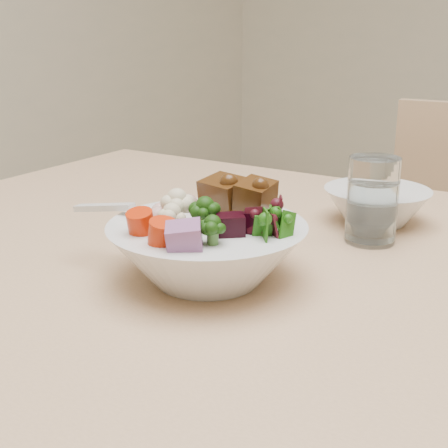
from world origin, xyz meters
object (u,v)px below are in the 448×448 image
object	(u,v)px
food_bowl	(209,248)
side_bowl	(376,206)
water_glass	(372,204)
dining_table	(412,355)

from	to	relation	value
food_bowl	side_bowl	world-z (taller)	food_bowl
water_glass	side_bowl	world-z (taller)	water_glass
dining_table	side_bowl	size ratio (longest dim) A/B	11.07
dining_table	water_glass	world-z (taller)	water_glass
dining_table	water_glass	bearing A→B (deg)	127.67
dining_table	water_glass	size ratio (longest dim) A/B	14.82
dining_table	side_bowl	world-z (taller)	side_bowl
food_bowl	side_bowl	size ratio (longest dim) A/B	1.46
dining_table	food_bowl	distance (m)	0.26
dining_table	food_bowl	size ratio (longest dim) A/B	7.57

